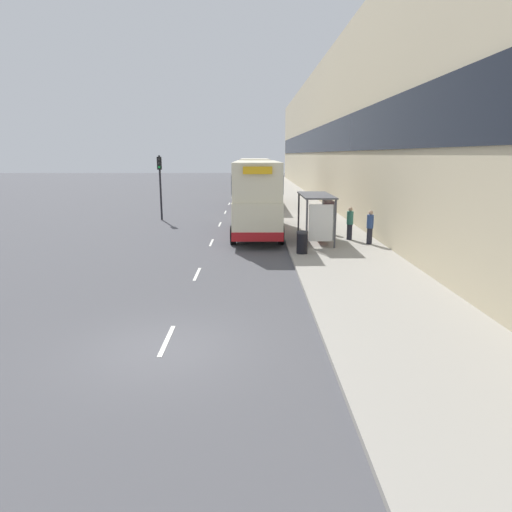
% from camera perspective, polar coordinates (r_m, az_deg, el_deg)
% --- Properties ---
extents(ground_plane, '(220.00, 220.00, 0.00)m').
position_cam_1_polar(ground_plane, '(11.65, -11.58, -11.40)').
color(ground_plane, '#515156').
extents(pavement, '(5.00, 93.00, 0.14)m').
position_cam_1_polar(pavement, '(49.34, 4.51, 7.17)').
color(pavement, '#A39E93').
rests_on(pavement, ground_plane).
extents(terrace_facade, '(3.10, 93.00, 13.68)m').
position_cam_1_polar(terrace_facade, '(49.68, 9.40, 14.89)').
color(terrace_facade, '#C6B793').
rests_on(terrace_facade, ground_plane).
extents(lane_mark_0, '(0.12, 2.00, 0.01)m').
position_cam_1_polar(lane_mark_0, '(12.15, -11.08, -10.32)').
color(lane_mark_0, silver).
rests_on(lane_mark_0, ground_plane).
extents(lane_mark_1, '(0.12, 2.00, 0.01)m').
position_cam_1_polar(lane_mark_1, '(18.40, -7.37, -2.25)').
color(lane_mark_1, silver).
rests_on(lane_mark_1, ground_plane).
extents(lane_mark_2, '(0.12, 2.00, 0.01)m').
position_cam_1_polar(lane_mark_2, '(24.88, -5.59, 1.68)').
color(lane_mark_2, silver).
rests_on(lane_mark_2, ground_plane).
extents(lane_mark_3, '(0.12, 2.00, 0.01)m').
position_cam_1_polar(lane_mark_3, '(31.43, -4.54, 3.97)').
color(lane_mark_3, silver).
rests_on(lane_mark_3, ground_plane).
extents(lane_mark_4, '(0.12, 2.00, 0.01)m').
position_cam_1_polar(lane_mark_4, '(38.03, -3.85, 5.48)').
color(lane_mark_4, silver).
rests_on(lane_mark_4, ground_plane).
extents(lane_mark_5, '(0.12, 2.00, 0.01)m').
position_cam_1_polar(lane_mark_5, '(44.65, -3.37, 6.53)').
color(lane_mark_5, silver).
rests_on(lane_mark_5, ground_plane).
extents(lane_mark_6, '(0.12, 2.00, 0.01)m').
position_cam_1_polar(lane_mark_6, '(51.28, -3.01, 7.32)').
color(lane_mark_6, silver).
rests_on(lane_mark_6, ground_plane).
extents(lane_mark_7, '(0.12, 2.00, 0.01)m').
position_cam_1_polar(lane_mark_7, '(57.92, -2.73, 7.92)').
color(lane_mark_7, silver).
rests_on(lane_mark_7, ground_plane).
extents(lane_mark_8, '(0.12, 2.00, 0.01)m').
position_cam_1_polar(lane_mark_8, '(64.56, -2.50, 8.40)').
color(lane_mark_8, silver).
rests_on(lane_mark_8, ground_plane).
extents(bus_shelter, '(1.60, 4.20, 2.48)m').
position_cam_1_polar(bus_shelter, '(24.26, 7.99, 5.81)').
color(bus_shelter, '#4C4C51').
rests_on(bus_shelter, ground_plane).
extents(double_decker_bus_near, '(2.85, 10.10, 4.30)m').
position_cam_1_polar(double_decker_bus_near, '(27.16, 0.06, 7.50)').
color(double_decker_bus_near, beige).
rests_on(double_decker_bus_near, ground_plane).
extents(double_decker_bus_ahead, '(2.85, 11.44, 4.30)m').
position_cam_1_polar(double_decker_bus_ahead, '(42.53, -0.18, 9.34)').
color(double_decker_bus_ahead, beige).
rests_on(double_decker_bus_ahead, ground_plane).
extents(car_0, '(2.08, 4.57, 1.70)m').
position_cam_1_polar(car_0, '(65.91, -0.84, 9.23)').
color(car_0, '#B7B799').
rests_on(car_0, ground_plane).
extents(car_1, '(2.00, 4.51, 1.84)m').
position_cam_1_polar(car_1, '(77.61, -0.06, 9.78)').
color(car_1, navy).
rests_on(car_1, ground_plane).
extents(pedestrian_at_shelter, '(0.35, 0.35, 1.75)m').
position_cam_1_polar(pedestrian_at_shelter, '(24.27, 14.06, 3.54)').
color(pedestrian_at_shelter, '#23232D').
rests_on(pedestrian_at_shelter, ground_plane).
extents(pedestrian_1, '(0.35, 0.35, 1.77)m').
position_cam_1_polar(pedestrian_1, '(25.31, 11.65, 4.05)').
color(pedestrian_1, '#23232D').
rests_on(pedestrian_1, ground_plane).
extents(pedestrian_2, '(0.37, 0.37, 1.86)m').
position_cam_1_polar(pedestrian_2, '(27.31, 8.72, 4.87)').
color(pedestrian_2, '#23232D').
rests_on(pedestrian_2, ground_plane).
extents(litter_bin, '(0.55, 0.55, 1.05)m').
position_cam_1_polar(litter_bin, '(21.43, 5.79, 1.71)').
color(litter_bin, black).
rests_on(litter_bin, ground_plane).
extents(traffic_light_far_kerb, '(0.30, 0.32, 4.63)m').
position_cam_1_polar(traffic_light_far_kerb, '(33.90, -11.92, 9.67)').
color(traffic_light_far_kerb, black).
rests_on(traffic_light_far_kerb, ground_plane).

